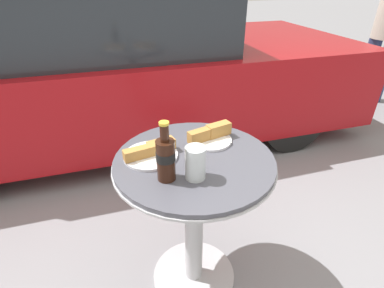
# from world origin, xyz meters

# --- Properties ---
(ground_plane) EXTENTS (30.00, 30.00, 0.00)m
(ground_plane) POSITION_xyz_m (0.00, 0.00, 0.00)
(ground_plane) COLOR gray
(bistro_table) EXTENTS (0.69, 0.69, 0.77)m
(bistro_table) POSITION_xyz_m (0.00, 0.00, 0.54)
(bistro_table) COLOR #B7B7BC
(bistro_table) RESTS_ON ground_plane
(cola_bottle_left) EXTENTS (0.07, 0.07, 0.24)m
(cola_bottle_left) POSITION_xyz_m (-0.14, -0.10, 0.86)
(cola_bottle_left) COLOR #33190F
(cola_bottle_left) RESTS_ON bistro_table
(drinking_glass) EXTENTS (0.08, 0.08, 0.13)m
(drinking_glass) POSITION_xyz_m (-0.04, -0.13, 0.83)
(drinking_glass) COLOR black
(drinking_glass) RESTS_ON bistro_table
(lunch_plate_near) EXTENTS (0.22, 0.20, 0.07)m
(lunch_plate_near) POSITION_xyz_m (0.11, 0.12, 0.79)
(lunch_plate_near) COLOR white
(lunch_plate_near) RESTS_ON bistro_table
(lunch_plate_far) EXTENTS (0.23, 0.23, 0.06)m
(lunch_plate_far) POSITION_xyz_m (-0.17, 0.07, 0.79)
(lunch_plate_far) COLOR white
(lunch_plate_far) RESTS_ON bistro_table
(parked_car) EXTENTS (4.37, 1.79, 1.36)m
(parked_car) POSITION_xyz_m (-0.16, 1.86, 0.64)
(parked_car) COLOR #9E0F14
(parked_car) RESTS_ON ground_plane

